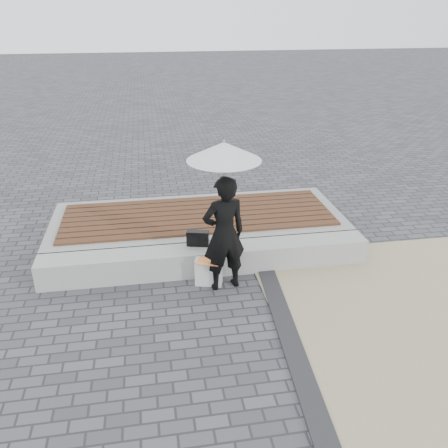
{
  "coord_description": "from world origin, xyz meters",
  "views": [
    {
      "loc": [
        -0.79,
        -4.63,
        3.72
      ],
      "look_at": [
        0.18,
        1.12,
        1.0
      ],
      "focal_mm": 37.65,
      "sensor_mm": 36.0,
      "label": 1
    }
  ],
  "objects": [
    {
      "name": "ground",
      "position": [
        0.0,
        0.0,
        0.0
      ],
      "size": [
        80.0,
        80.0,
        0.0
      ],
      "primitive_type": "plane",
      "color": "#4C4C51",
      "rests_on": "ground"
    },
    {
      "name": "edging_band",
      "position": [
        0.75,
        -0.5,
        0.02
      ],
      "size": [
        0.61,
        5.2,
        0.04
      ],
      "primitive_type": "cube",
      "rotation": [
        0.0,
        0.0,
        -0.07
      ],
      "color": "#28292B",
      "rests_on": "ground"
    },
    {
      "name": "seating_ledge",
      "position": [
        0.0,
        1.6,
        0.2
      ],
      "size": [
        5.0,
        0.45,
        0.4
      ],
      "primitive_type": "cube",
      "color": "#A6A5A0",
      "rests_on": "ground"
    },
    {
      "name": "timber_platform",
      "position": [
        0.0,
        2.8,
        0.2
      ],
      "size": [
        5.0,
        2.0,
        0.4
      ],
      "primitive_type": "cube",
      "color": "gray",
      "rests_on": "ground"
    },
    {
      "name": "timber_decking",
      "position": [
        0.0,
        2.8,
        0.42
      ],
      "size": [
        4.6,
        1.6,
        0.04
      ],
      "primitive_type": null,
      "color": "brown",
      "rests_on": "timber_platform"
    },
    {
      "name": "woman",
      "position": [
        0.18,
        1.12,
        0.85
      ],
      "size": [
        0.68,
        0.52,
        1.69
      ],
      "primitive_type": "imported",
      "rotation": [
        0.0,
        0.0,
        3.34
      ],
      "color": "black",
      "rests_on": "ground"
    },
    {
      "name": "parasol",
      "position": [
        0.18,
        1.12,
        2.03
      ],
      "size": [
        0.98,
        0.98,
        1.25
      ],
      "rotation": [
        0.0,
        0.0,
        0.26
      ],
      "color": "#A4A4A9",
      "rests_on": "ground"
    },
    {
      "name": "handbag",
      "position": [
        -0.13,
        1.69,
        0.52
      ],
      "size": [
        0.35,
        0.2,
        0.24
      ],
      "primitive_type": "cube",
      "rotation": [
        0.0,
        0.0,
        -0.25
      ],
      "color": "black",
      "rests_on": "seating_ledge"
    },
    {
      "name": "canvas_tote",
      "position": [
        -0.03,
        1.21,
        0.2
      ],
      "size": [
        0.42,
        0.26,
        0.41
      ],
      "primitive_type": "cube",
      "rotation": [
        0.0,
        0.0,
        -0.28
      ],
      "color": "silver",
      "rests_on": "ground"
    },
    {
      "name": "magazine",
      "position": [
        -0.03,
        1.16,
        0.41
      ],
      "size": [
        0.38,
        0.33,
        0.01
      ],
      "primitive_type": "cube",
      "rotation": [
        0.0,
        0.0,
        -0.36
      ],
      "color": "#FF405A",
      "rests_on": "canvas_tote"
    }
  ]
}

